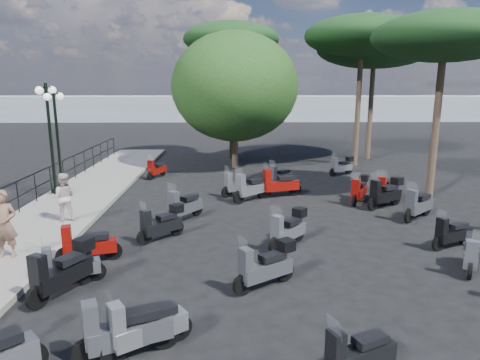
{
  "coord_description": "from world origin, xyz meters",
  "views": [
    {
      "loc": [
        -0.44,
        -10.87,
        4.48
      ],
      "look_at": [
        -0.14,
        3.75,
        1.2
      ],
      "focal_mm": 32.0,
      "sensor_mm": 36.0,
      "label": 1
    }
  ],
  "objects_px": {
    "scooter_17": "(280,177)",
    "scooter_28": "(385,194)",
    "scooter_8": "(145,328)",
    "scooter_7": "(124,331)",
    "scooter_11": "(250,188)",
    "scooter_3": "(87,246)",
    "pine_0": "(362,36)",
    "lamp_post_1": "(50,132)",
    "scooter_5": "(156,170)",
    "scooter_10": "(238,185)",
    "scooter_14": "(265,267)",
    "scooter_29": "(359,190)",
    "scooter_2": "(69,267)",
    "pine_2": "(231,40)",
    "scooter_20": "(452,234)",
    "scooter_22": "(384,190)",
    "scooter_1": "(63,272)",
    "scooter_4": "(184,206)",
    "pine_3": "(445,37)",
    "scooter_15": "(288,230)",
    "scooter_16": "(279,185)",
    "scooter_26": "(470,255)",
    "scooter_23": "(342,166)",
    "pedestrian_far": "(64,197)",
    "pine_1": "(375,48)",
    "scooter_9": "(161,224)",
    "woman": "(5,224)",
    "broadleaf_tree": "(235,87)",
    "lamp_post_2": "(57,135)",
    "scooter_13": "(357,355)",
    "scooter_21": "(418,205)"
  },
  "relations": [
    {
      "from": "scooter_17",
      "to": "scooter_28",
      "type": "relative_size",
      "value": 0.82
    },
    {
      "from": "scooter_8",
      "to": "scooter_17",
      "type": "xyz_separation_m",
      "value": [
        3.61,
        11.94,
        -0.01
      ]
    },
    {
      "from": "scooter_7",
      "to": "scooter_11",
      "type": "distance_m",
      "value": 10.15
    },
    {
      "from": "scooter_3",
      "to": "scooter_8",
      "type": "relative_size",
      "value": 1.12
    },
    {
      "from": "pine_0",
      "to": "lamp_post_1",
      "type": "bearing_deg",
      "value": -153.67
    },
    {
      "from": "scooter_5",
      "to": "scooter_10",
      "type": "relative_size",
      "value": 0.95
    },
    {
      "from": "scooter_14",
      "to": "scooter_29",
      "type": "height_order",
      "value": "scooter_14"
    },
    {
      "from": "scooter_2",
      "to": "pine_2",
      "type": "xyz_separation_m",
      "value": [
        3.71,
        16.7,
        6.57
      ]
    },
    {
      "from": "scooter_20",
      "to": "scooter_22",
      "type": "distance_m",
      "value": 4.89
    },
    {
      "from": "scooter_1",
      "to": "scooter_20",
      "type": "bearing_deg",
      "value": -138.13
    },
    {
      "from": "scooter_4",
      "to": "scooter_14",
      "type": "height_order",
      "value": "scooter_4"
    },
    {
      "from": "pine_3",
      "to": "scooter_4",
      "type": "bearing_deg",
      "value": -164.19
    },
    {
      "from": "lamp_post_1",
      "to": "scooter_4",
      "type": "height_order",
      "value": "lamp_post_1"
    },
    {
      "from": "scooter_15",
      "to": "scooter_16",
      "type": "relative_size",
      "value": 0.75
    },
    {
      "from": "scooter_16",
      "to": "scooter_15",
      "type": "bearing_deg",
      "value": 158.24
    },
    {
      "from": "scooter_10",
      "to": "scooter_4",
      "type": "bearing_deg",
      "value": 118.55
    },
    {
      "from": "scooter_2",
      "to": "scooter_26",
      "type": "height_order",
      "value": "scooter_2"
    },
    {
      "from": "scooter_23",
      "to": "scooter_1",
      "type": "bearing_deg",
      "value": 113.6
    },
    {
      "from": "scooter_1",
      "to": "pine_3",
      "type": "height_order",
      "value": "pine_3"
    },
    {
      "from": "scooter_2",
      "to": "pine_3",
      "type": "height_order",
      "value": "pine_3"
    },
    {
      "from": "pedestrian_far",
      "to": "pine_1",
      "type": "bearing_deg",
      "value": -146.43
    },
    {
      "from": "scooter_9",
      "to": "scooter_26",
      "type": "xyz_separation_m",
      "value": [
        7.88,
        -2.34,
        -0.07
      ]
    },
    {
      "from": "woman",
      "to": "pine_2",
      "type": "bearing_deg",
      "value": 69.01
    },
    {
      "from": "scooter_17",
      "to": "broadleaf_tree",
      "type": "bearing_deg",
      "value": -20.72
    },
    {
      "from": "scooter_15",
      "to": "scooter_16",
      "type": "xyz_separation_m",
      "value": [
        0.36,
        5.47,
        0.02
      ]
    },
    {
      "from": "scooter_16",
      "to": "scooter_10",
      "type": "bearing_deg",
      "value": 65.32
    },
    {
      "from": "scooter_1",
      "to": "scooter_23",
      "type": "height_order",
      "value": "scooter_1"
    },
    {
      "from": "scooter_3",
      "to": "pine_1",
      "type": "bearing_deg",
      "value": -53.73
    },
    {
      "from": "woman",
      "to": "scooter_5",
      "type": "bearing_deg",
      "value": 77.99
    },
    {
      "from": "scooter_16",
      "to": "scooter_17",
      "type": "relative_size",
      "value": 1.41
    },
    {
      "from": "pine_0",
      "to": "pine_1",
      "type": "distance_m",
      "value": 2.44
    },
    {
      "from": "scooter_7",
      "to": "scooter_11",
      "type": "height_order",
      "value": "scooter_11"
    },
    {
      "from": "woman",
      "to": "scooter_15",
      "type": "height_order",
      "value": "woman"
    },
    {
      "from": "scooter_26",
      "to": "scooter_28",
      "type": "bearing_deg",
      "value": -60.72
    },
    {
      "from": "scooter_3",
      "to": "scooter_26",
      "type": "bearing_deg",
      "value": -110.01
    },
    {
      "from": "scooter_1",
      "to": "pine_0",
      "type": "height_order",
      "value": "pine_0"
    },
    {
      "from": "lamp_post_1",
      "to": "scooter_4",
      "type": "relative_size",
      "value": 2.9
    },
    {
      "from": "scooter_9",
      "to": "pine_1",
      "type": "height_order",
      "value": "pine_1"
    },
    {
      "from": "scooter_29",
      "to": "scooter_22",
      "type": "bearing_deg",
      "value": -140.97
    },
    {
      "from": "scooter_29",
      "to": "lamp_post_2",
      "type": "bearing_deg",
      "value": 24.67
    },
    {
      "from": "lamp_post_1",
      "to": "pine_2",
      "type": "distance_m",
      "value": 12.25
    },
    {
      "from": "scooter_13",
      "to": "scooter_21",
      "type": "xyz_separation_m",
      "value": [
        4.37,
        7.99,
        0.07
      ]
    },
    {
      "from": "scooter_3",
      "to": "scooter_26",
      "type": "distance_m",
      "value": 9.54
    },
    {
      "from": "lamp_post_2",
      "to": "pine_3",
      "type": "bearing_deg",
      "value": 4.76
    },
    {
      "from": "scooter_13",
      "to": "scooter_10",
      "type": "bearing_deg",
      "value": -16.37
    },
    {
      "from": "scooter_8",
      "to": "scooter_14",
      "type": "xyz_separation_m",
      "value": [
        2.22,
        2.35,
        0.04
      ]
    },
    {
      "from": "scooter_2",
      "to": "scooter_8",
      "type": "distance_m",
      "value": 3.41
    },
    {
      "from": "woman",
      "to": "scooter_20",
      "type": "relative_size",
      "value": 1.26
    },
    {
      "from": "scooter_8",
      "to": "scooter_13",
      "type": "xyz_separation_m",
      "value": [
        3.39,
        -0.75,
        -0.05
      ]
    },
    {
      "from": "scooter_1",
      "to": "scooter_4",
      "type": "bearing_deg",
      "value": -84.39
    }
  ]
}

